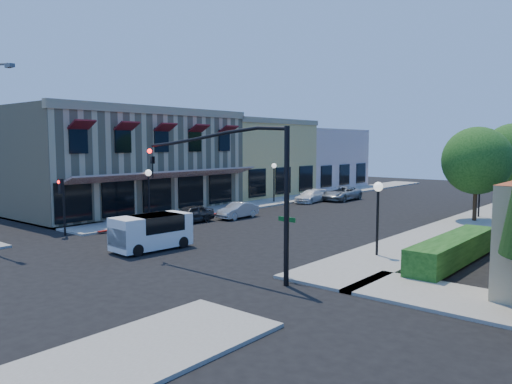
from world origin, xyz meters
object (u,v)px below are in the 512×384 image
Objects in this scene: lamppost_left_near at (149,182)px; parked_car_a at (190,214)px; parked_car_c at (310,196)px; signal_mast_arm at (243,175)px; lamppost_right_near at (378,200)px; white_van at (151,230)px; parked_car_d at (342,193)px; lamppost_right_far at (480,180)px; parked_car_b at (238,210)px; lamppost_left_far at (274,173)px; street_tree_a at (477,161)px; street_name_sign at (287,237)px; secondary_signal at (62,196)px.

parked_car_a is (2.67, 1.33, -2.14)m from lamppost_left_near.
signal_mast_arm is at bearing -69.20° from parked_car_c.
lamppost_left_near and lamppost_right_near have the same top height.
white_van is 25.66m from parked_car_d.
lamppost_right_far is at bearing 83.30° from signal_mast_arm.
signal_mast_arm is 2.28× the size of parked_car_a.
signal_mast_arm is 2.34× the size of parked_car_b.
lamppost_right_far is 0.75× the size of parked_car_d.
parked_car_d is at bearing 56.62° from lamppost_left_far.
street_tree_a reaches higher than signal_mast_arm.
signal_mast_arm is 7.15m from lamppost_right_near.
parked_car_c is (-1.32, 11.27, 0.00)m from parked_car_b.
lamppost_left_near is 1.00× the size of lamppost_right_near.
parked_car_d reaches higher than parked_car_a.
lamppost_left_near reaches higher than parked_car_b.
street_name_sign is at bearing -0.26° from white_van.
street_name_sign is at bearing -42.55° from parked_car_b.
parked_car_d is (-13.30, 3.62, -2.07)m from lamppost_right_far.
lamppost_right_near is 1.01× the size of parked_car_a.
lamppost_left_far reaches higher than street_name_sign.
lamppost_right_far is 14.79m from parked_car_c.
parked_car_d is at bearing 112.20° from signal_mast_arm.
lamppost_left_far is at bearing 91.39° from secondary_signal.
signal_mast_arm is 2.06× the size of parked_car_c.
white_van is at bearing -37.54° from lamppost_left_near.
signal_mast_arm is 2.41× the size of secondary_signal.
street_tree_a is at bearing 63.62° from white_van.
white_van is 1.05× the size of parked_car_c.
parked_car_d is (3.20, 26.21, -1.65)m from secondary_signal.
street_tree_a is 20.00m from street_name_sign.
parked_car_a is at bearing 124.23° from white_van.
white_van is (-6.86, 0.74, -3.07)m from signal_mast_arm.
signal_mast_arm reaches higher than lamppost_right_far.
lamppost_left_far is at bearing 180.00° from street_tree_a.
lamppost_right_near is 23.79m from parked_car_d.
white_van is 11.42m from parked_car_b.
lamppost_right_far is (17.00, 2.00, 0.00)m from lamppost_left_far.
white_van is at bearing -69.22° from lamppost_left_far.
parked_car_c is 3.60m from parked_car_d.
parked_car_c is (-0.29, 14.94, -0.04)m from parked_car_a.
signal_mast_arm is 1.68× the size of parked_car_d.
street_name_sign is at bearing -19.93° from lamppost_left_near.
street_tree_a is 1.82× the size of lamppost_right_far.
lamppost_right_far is at bearing 66.41° from white_van.
lamppost_left_near reaches higher than white_van.
parked_car_a is at bearing -95.82° from parked_car_c.
street_name_sign is 25.48m from lamppost_left_far.
street_name_sign is 0.64× the size of parked_car_c.
street_name_sign is 0.70× the size of lamppost_right_near.
signal_mast_arm is 25.97m from parked_car_c.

